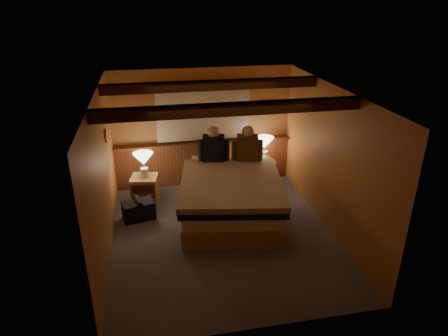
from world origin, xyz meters
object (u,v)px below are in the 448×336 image
object	(u,v)px
lamp_right	(264,144)
nightstand_right	(261,172)
nightstand_left	(145,190)
person_right	(247,146)
bed	(231,196)
duffel_bag	(139,210)
person_left	(213,147)
lamp_left	(143,160)

from	to	relation	value
lamp_right	nightstand_right	bearing A→B (deg)	-174.53
nightstand_left	person_right	xyz separation A→B (m)	(1.98, -0.08, 0.77)
bed	duffel_bag	xyz separation A→B (m)	(-1.63, 0.23, -0.22)
nightstand_left	lamp_right	distance (m)	2.55
person_left	duffel_bag	distance (m)	1.81
lamp_right	person_left	bearing A→B (deg)	-162.37
lamp_right	person_right	size ratio (longest dim) A/B	0.69
lamp_left	duffel_bag	size ratio (longest dim) A/B	0.79
nightstand_right	bed	bearing A→B (deg)	-133.77
lamp_right	person_right	bearing A→B (deg)	-136.24
bed	nightstand_left	bearing A→B (deg)	160.97
person_left	person_right	xyz separation A→B (m)	(0.64, -0.10, -0.00)
nightstand_right	person_left	bearing A→B (deg)	-168.58
bed	nightstand_right	world-z (taller)	bed
person_left	person_right	distance (m)	0.65
bed	nightstand_right	bearing A→B (deg)	62.93
bed	nightstand_right	size ratio (longest dim) A/B	4.62
lamp_left	duffel_bag	xyz separation A→B (m)	(-0.14, -0.59, -0.70)
person_left	lamp_left	bearing A→B (deg)	-166.74
person_left	lamp_right	bearing A→B (deg)	29.59
nightstand_right	lamp_right	size ratio (longest dim) A/B	1.09
bed	nightstand_right	xyz separation A→B (m)	(0.91, 1.20, -0.13)
nightstand_right	duffel_bag	bearing A→B (deg)	-165.84
nightstand_left	person_left	world-z (taller)	person_left
person_right	duffel_bag	xyz separation A→B (m)	(-2.10, -0.52, -0.86)
bed	duffel_bag	distance (m)	1.66
bed	lamp_right	world-z (taller)	lamp_right
bed	duffel_bag	size ratio (longest dim) A/B	4.04
bed	lamp_left	bearing A→B (deg)	161.04
lamp_left	lamp_right	size ratio (longest dim) A/B	0.99
bed	person_left	xyz separation A→B (m)	(-0.16, 0.85, 0.65)
nightstand_left	lamp_right	bearing A→B (deg)	18.92
lamp_right	person_right	distance (m)	0.67
bed	lamp_left	world-z (taller)	lamp_left
nightstand_right	person_right	distance (m)	0.99
bed	nightstand_left	world-z (taller)	bed
nightstand_left	person_left	xyz separation A→B (m)	(1.34, 0.02, 0.77)
nightstand_left	lamp_left	bearing A→B (deg)	-24.16
bed	lamp_right	bearing A→B (deg)	61.67
person_left	bed	bearing A→B (deg)	-67.34
nightstand_right	nightstand_left	bearing A→B (deg)	-178.03
lamp_right	person_right	world-z (taller)	person_right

